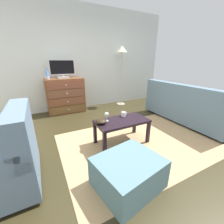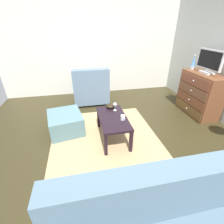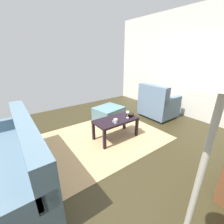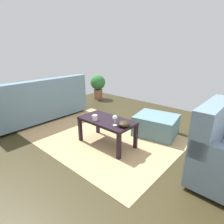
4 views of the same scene
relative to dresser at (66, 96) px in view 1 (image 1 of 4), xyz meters
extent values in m
cube|color=#312B17|center=(0.60, -2.05, -0.49)|extent=(5.44, 5.19, 0.05)
cube|color=silver|center=(0.60, 0.31, 0.93)|extent=(5.44, 0.12, 2.80)
cube|color=tan|center=(0.80, -2.25, -0.46)|extent=(2.60, 1.90, 0.01)
cube|color=brown|center=(0.00, 0.01, 0.00)|extent=(0.97, 0.45, 0.93)
cube|color=brown|center=(0.00, -0.23, -0.33)|extent=(0.91, 0.02, 0.20)
sphere|color=silver|center=(0.00, -0.24, -0.33)|extent=(0.03, 0.03, 0.03)
cube|color=brown|center=(0.00, -0.23, -0.11)|extent=(0.91, 0.02, 0.20)
sphere|color=silver|center=(0.00, -0.24, -0.11)|extent=(0.03, 0.03, 0.03)
cube|color=brown|center=(0.00, -0.23, 0.11)|extent=(0.91, 0.02, 0.20)
sphere|color=silver|center=(0.00, -0.24, 0.11)|extent=(0.03, 0.03, 0.03)
cube|color=brown|center=(0.00, -0.23, 0.33)|extent=(0.91, 0.02, 0.20)
sphere|color=silver|center=(0.00, -0.24, 0.33)|extent=(0.03, 0.03, 0.03)
cube|color=silver|center=(-0.01, 0.03, 0.49)|extent=(0.28, 0.18, 0.04)
cylinder|color=silver|center=(-0.01, 0.03, 0.53)|extent=(0.04, 0.04, 0.05)
cube|color=silver|center=(-0.01, 0.03, 0.75)|extent=(0.64, 0.05, 0.38)
cube|color=black|center=(-0.01, 0.00, 0.75)|extent=(0.59, 0.01, 0.33)
cylinder|color=#B7B7BC|center=(-0.39, -0.04, 0.51)|extent=(0.09, 0.09, 0.08)
cone|color=#4C8CE5|center=(-0.39, -0.04, 0.66)|extent=(0.08, 0.08, 0.22)
cylinder|color=#B7B7BC|center=(-0.39, -0.04, 0.78)|extent=(0.04, 0.04, 0.03)
cube|color=black|center=(0.12, -1.90, -0.27)|extent=(0.05, 0.05, 0.39)
cube|color=black|center=(0.96, -1.90, -0.27)|extent=(0.05, 0.05, 0.39)
cube|color=black|center=(0.12, -2.30, -0.27)|extent=(0.05, 0.05, 0.39)
cube|color=black|center=(0.96, -2.30, -0.27)|extent=(0.05, 0.05, 0.39)
cube|color=black|center=(0.54, -2.10, -0.06)|extent=(0.89, 0.47, 0.04)
cylinder|color=silver|center=(0.30, -2.01, -0.03)|extent=(0.06, 0.06, 0.00)
cylinder|color=silver|center=(0.30, -2.01, 0.01)|extent=(0.01, 0.01, 0.09)
sphere|color=silver|center=(0.30, -2.01, 0.09)|extent=(0.07, 0.07, 0.07)
cylinder|color=silver|center=(0.66, -1.96, 0.01)|extent=(0.08, 0.08, 0.08)
torus|color=silver|center=(0.71, -1.96, 0.01)|extent=(0.05, 0.01, 0.05)
ellipsoid|color=black|center=(0.17, -2.07, 0.00)|extent=(0.17, 0.17, 0.08)
cylinder|color=#332319|center=(2.81, -1.00, -0.44)|extent=(0.05, 0.05, 0.05)
cylinder|color=#332319|center=(2.12, -2.89, -0.44)|extent=(0.05, 0.05, 0.05)
cylinder|color=#332319|center=(2.12, -1.00, -0.44)|extent=(0.05, 0.05, 0.05)
cube|color=slate|center=(2.47, -1.95, -0.23)|extent=(0.85, 2.05, 0.37)
cube|color=slate|center=(2.14, -1.95, 0.19)|extent=(0.20, 2.05, 0.48)
cube|color=slate|center=(2.47, -0.98, 0.05)|extent=(0.81, 0.12, 0.20)
cylinder|color=tan|center=(2.74, -2.25, 0.03)|extent=(0.16, 0.40, 0.16)
cylinder|color=#332319|center=(-0.85, -1.97, -0.44)|extent=(0.05, 0.05, 0.05)
cylinder|color=#332319|center=(-0.85, -2.69, -0.44)|extent=(0.05, 0.05, 0.05)
cube|color=slate|center=(-0.87, -2.33, 0.21)|extent=(0.20, 0.87, 0.50)
cube|color=slate|center=(0.13, -2.94, -0.29)|extent=(0.79, 0.71, 0.36)
cylinder|color=#A59E8C|center=(1.73, -0.05, -0.46)|extent=(0.28, 0.28, 0.02)
cylinder|color=#A59E8C|center=(1.73, -0.05, 0.34)|extent=(0.02, 0.02, 1.58)
cone|color=beige|center=(1.73, -0.05, 1.22)|extent=(0.32, 0.32, 0.18)
camera|label=1|loc=(-0.63, -4.02, 0.92)|focal=23.12mm
camera|label=2|loc=(2.87, -2.61, 1.35)|focal=25.71mm
camera|label=3|loc=(2.25, 0.10, 1.21)|focal=23.90mm
camera|label=4|loc=(-1.32, -0.12, 1.04)|focal=29.93mm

